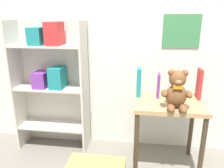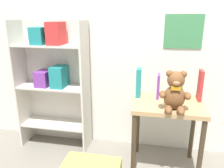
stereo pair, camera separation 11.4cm
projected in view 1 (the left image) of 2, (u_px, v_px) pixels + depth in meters
name	position (u px, v px, depth m)	size (l,w,h in m)	color
wall_back	(142.00, 28.00, 2.11)	(4.80, 0.07, 2.50)	silver
bookshelf_side	(51.00, 77.00, 2.22)	(0.73, 0.28, 1.32)	beige
display_table	(167.00, 113.00, 1.92)	(0.59, 0.47, 0.65)	tan
teddy_bear	(176.00, 91.00, 1.71)	(0.24, 0.22, 0.31)	brown
book_standing_teal	(138.00, 82.00, 1.99)	(0.04, 0.11, 0.26)	teal
book_standing_purple	(158.00, 85.00, 1.97)	(0.02, 0.11, 0.22)	purple
book_standing_green	(178.00, 86.00, 1.94)	(0.04, 0.11, 0.23)	#33934C
book_standing_red	(199.00, 84.00, 1.93)	(0.03, 0.12, 0.27)	red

